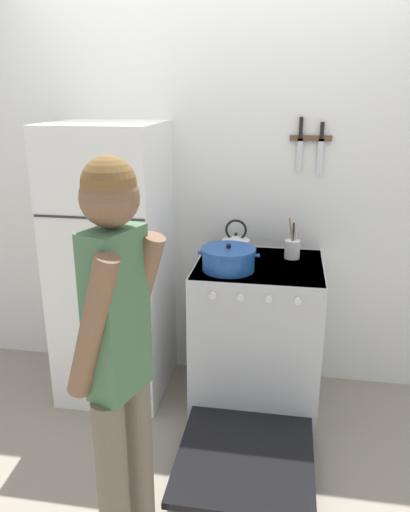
# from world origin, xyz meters

# --- Properties ---
(ground_plane) EXTENTS (14.00, 14.00, 0.00)m
(ground_plane) POSITION_xyz_m (0.00, 0.00, 0.00)
(ground_plane) COLOR gray
(wall_back) EXTENTS (10.00, 0.06, 2.55)m
(wall_back) POSITION_xyz_m (0.00, 0.03, 1.27)
(wall_back) COLOR silver
(wall_back) RESTS_ON ground_plane
(refrigerator) EXTENTS (0.63, 0.65, 1.67)m
(refrigerator) POSITION_xyz_m (-0.59, -0.31, 0.84)
(refrigerator) COLOR white
(refrigerator) RESTS_ON ground_plane
(stove_range) EXTENTS (0.73, 1.37, 0.90)m
(stove_range) POSITION_xyz_m (0.30, -0.37, 0.45)
(stove_range) COLOR silver
(stove_range) RESTS_ON ground_plane
(dutch_oven_pot) EXTENTS (0.34, 0.30, 0.15)m
(dutch_oven_pot) POSITION_xyz_m (0.14, -0.46, 0.96)
(dutch_oven_pot) COLOR #1E4C9E
(dutch_oven_pot) RESTS_ON stove_range
(tea_kettle) EXTENTS (0.21, 0.17, 0.22)m
(tea_kettle) POSITION_xyz_m (0.15, -0.20, 0.96)
(tea_kettle) COLOR silver
(tea_kettle) RESTS_ON stove_range
(utensil_jar) EXTENTS (0.09, 0.09, 0.24)m
(utensil_jar) POSITION_xyz_m (0.48, -0.19, 0.96)
(utensil_jar) COLOR silver
(utensil_jar) RESTS_ON stove_range
(person) EXTENTS (0.34, 0.39, 1.65)m
(person) POSITION_xyz_m (-0.12, -1.55, 0.94)
(person) COLOR #6B6051
(person) RESTS_ON ground_plane
(wall_knife_strip) EXTENTS (0.24, 0.03, 0.33)m
(wall_knife_strip) POSITION_xyz_m (0.55, -0.02, 1.57)
(wall_knife_strip) COLOR brown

